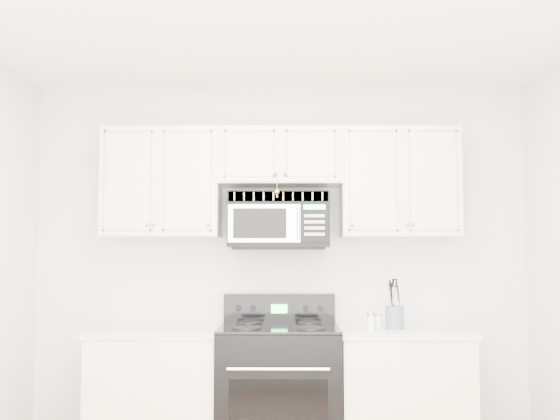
{
  "coord_description": "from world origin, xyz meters",
  "views": [
    {
      "loc": [
        0.04,
        -2.72,
        1.42
      ],
      "look_at": [
        0.0,
        1.3,
        1.69
      ],
      "focal_mm": 40.0,
      "sensor_mm": 36.0,
      "label": 1
    }
  ],
  "objects": [
    {
      "name": "room",
      "position": [
        0.0,
        0.0,
        1.3
      ],
      "size": [
        3.51,
        3.51,
        2.61
      ],
      "color": "olive",
      "rests_on": "ground"
    },
    {
      "name": "base_cabinet_left",
      "position": [
        -0.8,
        1.44,
        0.43
      ],
      "size": [
        0.86,
        0.65,
        0.92
      ],
      "color": "silver",
      "rests_on": "ground"
    },
    {
      "name": "base_cabinet_right",
      "position": [
        0.8,
        1.44,
        0.43
      ],
      "size": [
        0.86,
        0.65,
        0.92
      ],
      "color": "silver",
      "rests_on": "ground"
    },
    {
      "name": "range",
      "position": [
        -0.01,
        1.42,
        0.48
      ],
      "size": [
        0.78,
        0.71,
        1.12
      ],
      "color": "black",
      "rests_on": "ground"
    },
    {
      "name": "upper_cabinets",
      "position": [
        -0.0,
        1.58,
        1.93
      ],
      "size": [
        2.44,
        0.37,
        0.75
      ],
      "color": "silver",
      "rests_on": "ground"
    },
    {
      "name": "microwave",
      "position": [
        -0.01,
        1.57,
        1.64
      ],
      "size": [
        0.69,
        0.39,
        0.38
      ],
      "color": "black",
      "rests_on": "ground"
    },
    {
      "name": "utensil_crock",
      "position": [
        0.74,
        1.35,
        1.0
      ],
      "size": [
        0.12,
        0.12,
        0.32
      ],
      "color": "#4F5E6F",
      "rests_on": "base_cabinet_right"
    },
    {
      "name": "shaker_salt",
      "position": [
        0.58,
        1.29,
        0.98
      ],
      "size": [
        0.05,
        0.05,
        0.11
      ],
      "color": "white",
      "rests_on": "base_cabinet_right"
    },
    {
      "name": "shaker_pepper",
      "position": [
        0.64,
        1.37,
        0.97
      ],
      "size": [
        0.04,
        0.04,
        0.1
      ],
      "color": "white",
      "rests_on": "base_cabinet_right"
    }
  ]
}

